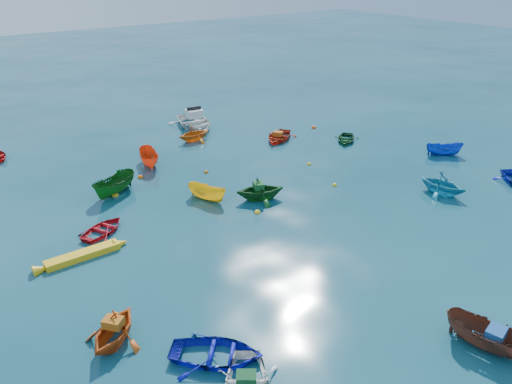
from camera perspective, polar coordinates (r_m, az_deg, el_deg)
ground at (r=24.69m, az=6.74°, el=-4.93°), size 160.00×160.00×0.00m
dinghy_blue_sw at (r=17.95m, az=-4.51°, el=-18.49°), size 3.90×3.81×0.66m
sampan_brown_mid at (r=19.95m, az=24.88°, el=-15.94°), size 1.91×3.31×1.20m
dinghy_orange_w at (r=19.18m, az=-15.78°, el=-16.13°), size 3.31×3.28×1.32m
sampan_yellow_mid at (r=28.14m, az=-5.57°, el=-0.84°), size 1.85×2.72×0.98m
dinghy_green_e at (r=37.51m, az=10.20°, el=5.76°), size 3.13×3.03×0.53m
dinghy_cyan_se at (r=30.61m, az=20.36°, el=-0.14°), size 2.75×3.06×1.43m
dinghy_red_nw at (r=25.92m, az=-17.00°, el=-4.39°), size 3.08×2.78×0.52m
sampan_orange_n at (r=33.33m, az=-12.01°, el=3.04°), size 1.84×3.14×1.14m
dinghy_green_n at (r=28.01m, az=0.48°, el=-0.83°), size 3.32×3.11×1.41m
dinghy_red_ne at (r=37.27m, az=2.58°, el=6.02°), size 3.84×3.58×0.65m
sampan_blue_far at (r=36.64m, az=20.61°, el=4.01°), size 2.55×2.27×0.96m
dinghy_orange_far at (r=37.28m, az=-7.06°, el=5.85°), size 2.63×2.31×1.31m
sampan_green_far at (r=29.76m, az=-15.72°, el=-0.20°), size 3.37×2.54×1.23m
kayak_yellow at (r=24.12m, az=-19.13°, el=-7.11°), size 4.05×0.68×0.41m
motorboat_white at (r=40.29m, az=-7.00°, el=7.37°), size 3.95×5.12×1.58m
tarp_green_a at (r=16.66m, az=-1.12°, el=-20.47°), size 0.80×0.76×0.31m
tarp_blue_a at (r=19.46m, az=25.74°, el=-14.33°), size 0.86×0.73×0.36m
tarp_orange_a at (r=18.68m, az=-16.01°, el=-14.14°), size 0.81×0.83×0.32m
tarp_green_b at (r=27.61m, az=0.29°, el=0.76°), size 0.73×0.82×0.33m
tarp_orange_b at (r=37.02m, az=2.55°, el=6.68°), size 0.79×0.84×0.33m
buoy_or_a at (r=20.24m, az=-15.83°, el=-13.57°), size 0.38×0.38×0.38m
buoy_ye_a at (r=26.56m, az=0.15°, el=-2.40°), size 0.34×0.34×0.34m
buoy_ye_b at (r=29.54m, az=-15.78°, el=-0.40°), size 0.39×0.39×0.39m
buoy_or_c at (r=31.54m, az=-13.05°, el=1.61°), size 0.36×0.36×0.36m
buoy_ye_c at (r=30.02m, az=8.96°, el=0.72°), size 0.31×0.31×0.31m
buoy_or_d at (r=40.03m, az=6.61°, el=7.27°), size 0.38×0.38×0.38m
buoy_ye_d at (r=30.70m, az=-15.43°, el=0.65°), size 0.29×0.29×0.29m
buoy_or_e at (r=31.62m, az=-5.70°, el=2.24°), size 0.30×0.30×0.30m
buoy_ye_e at (r=32.86m, az=6.07°, el=3.14°), size 0.30×0.30×0.30m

